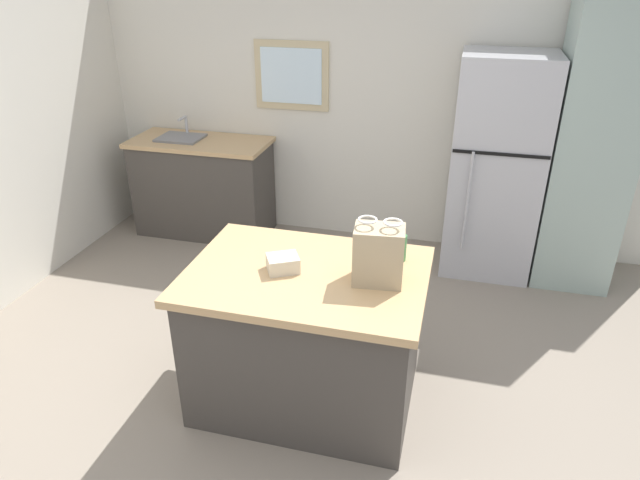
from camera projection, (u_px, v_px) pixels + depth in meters
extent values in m
plane|color=gray|center=(297.00, 415.00, 3.36)|extent=(6.18, 6.18, 0.00)
cube|color=silver|center=(378.00, 103.00, 5.00)|extent=(5.15, 0.10, 2.55)
cube|color=#CCB78C|center=(292.00, 75.00, 5.03)|extent=(0.68, 0.04, 0.60)
cube|color=white|center=(291.00, 76.00, 5.01)|extent=(0.56, 0.02, 0.48)
cube|color=#423D38|center=(307.00, 340.00, 3.32)|extent=(1.25, 0.87, 0.84)
cube|color=tan|center=(306.00, 275.00, 3.12)|extent=(1.33, 0.95, 0.05)
cube|color=#B7B7BC|center=(496.00, 168.00, 4.59)|extent=(0.72, 0.63, 1.80)
cube|color=black|center=(501.00, 154.00, 4.21)|extent=(0.70, 0.01, 0.02)
cylinder|color=#B7B7BC|center=(467.00, 202.00, 4.41)|extent=(0.02, 0.02, 0.81)
cube|color=#9EB2A8|center=(591.00, 147.00, 4.33)|extent=(0.59, 0.60, 2.25)
cube|color=#423D38|center=(204.00, 189.00, 5.42)|extent=(1.24, 0.56, 0.88)
cube|color=tan|center=(199.00, 142.00, 5.21)|extent=(1.28, 0.60, 0.04)
cube|color=slate|center=(181.00, 144.00, 5.27)|extent=(0.40, 0.32, 0.14)
cylinder|color=#B7B7BC|center=(187.00, 125.00, 5.33)|extent=(0.03, 0.03, 0.18)
cylinder|color=#B7B7BC|center=(182.00, 118.00, 5.23)|extent=(0.02, 0.14, 0.02)
cube|color=tan|center=(378.00, 255.00, 2.96)|extent=(0.28, 0.21, 0.31)
torus|color=white|center=(368.00, 220.00, 2.88)|extent=(0.11, 0.11, 0.01)
torus|color=white|center=(393.00, 222.00, 2.85)|extent=(0.11, 0.11, 0.01)
cube|color=beige|center=(283.00, 263.00, 3.11)|extent=(0.22, 0.20, 0.09)
cylinder|color=#4C9956|center=(402.00, 248.00, 3.20)|extent=(0.05, 0.05, 0.16)
cone|color=#4C9956|center=(403.00, 233.00, 3.16)|extent=(0.05, 0.05, 0.03)
cylinder|color=red|center=(403.00, 229.00, 3.14)|extent=(0.02, 0.02, 0.02)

